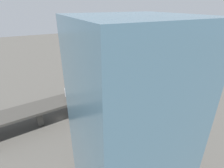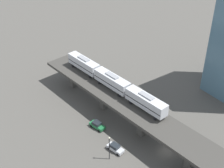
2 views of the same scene
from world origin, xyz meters
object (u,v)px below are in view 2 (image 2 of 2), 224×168
at_px(street_car_green, 97,125).
at_px(street_lamp, 109,146).
at_px(subway_train, 112,81).
at_px(street_car_silver, 115,148).

height_order(street_car_green, street_lamp, street_lamp).
height_order(subway_train, street_car_green, subway_train).
bearing_deg(subway_train, street_car_silver, 58.20).
height_order(subway_train, street_car_silver, subway_train).
distance_m(street_car_green, street_car_silver, 9.61).
bearing_deg(street_car_green, subway_train, -150.11).
relative_size(subway_train, street_lamp, 5.37).
bearing_deg(subway_train, street_lamp, 53.61).
xyz_separation_m(street_car_green, street_lamp, (3.53, 11.00, 3.17)).
height_order(street_car_green, street_car_silver, same).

